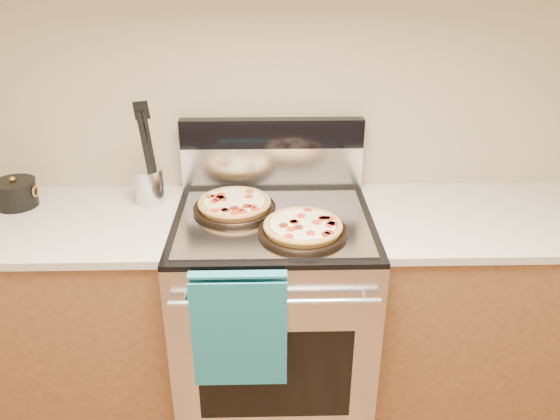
{
  "coord_description": "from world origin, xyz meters",
  "views": [
    {
      "loc": [
        -0.02,
        -0.21,
        1.86
      ],
      "look_at": [
        0.02,
        1.55,
        1.0
      ],
      "focal_mm": 35.0,
      "sensor_mm": 36.0,
      "label": 1
    }
  ],
  "objects_px": {
    "pepperoni_pizza_front": "(303,228)",
    "utensil_crock": "(149,186)",
    "pepperoni_pizza_back": "(235,205)",
    "saucepan": "(16,195)",
    "range_body": "(274,319)"
  },
  "relations": [
    {
      "from": "pepperoni_pizza_back",
      "to": "pepperoni_pizza_front",
      "type": "relative_size",
      "value": 1.0
    },
    {
      "from": "pepperoni_pizza_front",
      "to": "pepperoni_pizza_back",
      "type": "bearing_deg",
      "value": 141.9
    },
    {
      "from": "range_body",
      "to": "pepperoni_pizza_back",
      "type": "bearing_deg",
      "value": 154.98
    },
    {
      "from": "pepperoni_pizza_front",
      "to": "range_body",
      "type": "bearing_deg",
      "value": 128.96
    },
    {
      "from": "pepperoni_pizza_front",
      "to": "utensil_crock",
      "type": "distance_m",
      "value": 0.68
    },
    {
      "from": "range_body",
      "to": "pepperoni_pizza_back",
      "type": "relative_size",
      "value": 2.83
    },
    {
      "from": "pepperoni_pizza_back",
      "to": "utensil_crock",
      "type": "height_order",
      "value": "utensil_crock"
    },
    {
      "from": "utensil_crock",
      "to": "pepperoni_pizza_back",
      "type": "bearing_deg",
      "value": -17.35
    },
    {
      "from": "pepperoni_pizza_front",
      "to": "utensil_crock",
      "type": "relative_size",
      "value": 2.16
    },
    {
      "from": "range_body",
      "to": "pepperoni_pizza_front",
      "type": "distance_m",
      "value": 0.52
    },
    {
      "from": "pepperoni_pizza_back",
      "to": "utensil_crock",
      "type": "relative_size",
      "value": 2.16
    },
    {
      "from": "range_body",
      "to": "saucepan",
      "type": "height_order",
      "value": "saucepan"
    },
    {
      "from": "pepperoni_pizza_front",
      "to": "utensil_crock",
      "type": "xyz_separation_m",
      "value": [
        -0.6,
        0.31,
        0.04
      ]
    },
    {
      "from": "pepperoni_pizza_front",
      "to": "utensil_crock",
      "type": "height_order",
      "value": "utensil_crock"
    },
    {
      "from": "utensil_crock",
      "to": "saucepan",
      "type": "xyz_separation_m",
      "value": [
        -0.53,
        -0.02,
        -0.02
      ]
    }
  ]
}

